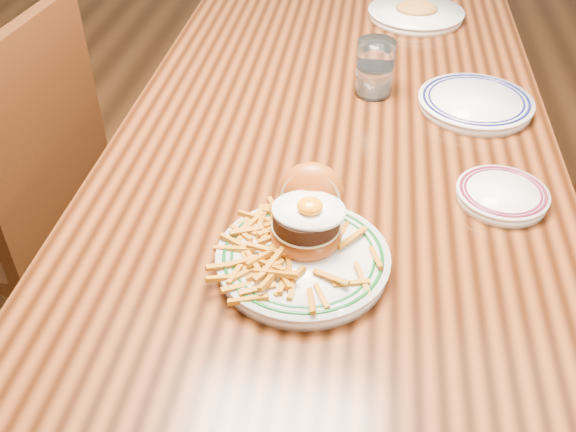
# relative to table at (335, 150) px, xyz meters

# --- Properties ---
(floor) EXTENTS (6.00, 6.00, 0.00)m
(floor) POSITION_rel_table_xyz_m (0.00, 0.00, -0.66)
(floor) COLOR black
(floor) RESTS_ON ground
(table) EXTENTS (0.85, 1.60, 0.75)m
(table) POSITION_rel_table_xyz_m (0.00, 0.00, 0.00)
(table) COLOR black
(table) RESTS_ON floor
(chair_left) EXTENTS (0.47, 0.47, 0.94)m
(chair_left) POSITION_rel_table_xyz_m (-0.74, -0.07, -0.16)
(chair_left) COLOR #3A190C
(chair_left) RESTS_ON floor
(main_plate) EXTENTS (0.26, 0.27, 0.12)m
(main_plate) POSITION_rel_table_xyz_m (-0.02, -0.44, 0.12)
(main_plate) COLOR white
(main_plate) RESTS_ON table
(side_plate) EXTENTS (0.15, 0.15, 0.02)m
(side_plate) POSITION_rel_table_xyz_m (0.30, -0.25, 0.10)
(side_plate) COLOR white
(side_plate) RESTS_ON table
(rear_plate) EXTENTS (0.23, 0.23, 0.03)m
(rear_plate) POSITION_rel_table_xyz_m (0.28, 0.06, 0.10)
(rear_plate) COLOR white
(rear_plate) RESTS_ON table
(water_glass) EXTENTS (0.08, 0.08, 0.12)m
(water_glass) POSITION_rel_table_xyz_m (0.07, 0.10, 0.14)
(water_glass) COLOR white
(water_glass) RESTS_ON table
(far_plate) EXTENTS (0.25, 0.25, 0.04)m
(far_plate) POSITION_rel_table_xyz_m (0.17, 0.52, 0.10)
(far_plate) COLOR white
(far_plate) RESTS_ON table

